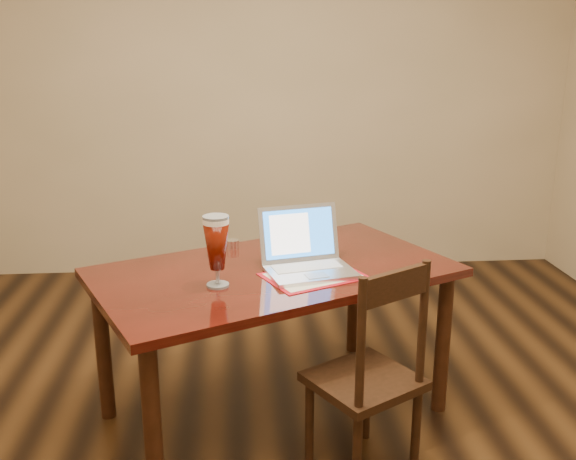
{
  "coord_description": "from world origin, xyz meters",
  "views": [
    {
      "loc": [
        -0.21,
        -2.18,
        1.66
      ],
      "look_at": [
        0.01,
        0.5,
        0.88
      ],
      "focal_mm": 40.0,
      "sensor_mm": 36.0,
      "label": 1
    }
  ],
  "objects": [
    {
      "name": "dining_chair",
      "position": [
        0.29,
        0.0,
        0.42
      ],
      "size": [
        0.51,
        0.51,
        0.9
      ],
      "rotation": [
        0.0,
        0.0,
        0.53
      ],
      "color": "black",
      "rests_on": "ground"
    },
    {
      "name": "room_shell",
      "position": [
        0.0,
        0.0,
        1.76
      ],
      "size": [
        4.51,
        5.01,
        2.71
      ],
      "color": "tan",
      "rests_on": "ground"
    },
    {
      "name": "dining_table",
      "position": [
        -0.06,
        0.45,
        0.64
      ],
      "size": [
        1.74,
        1.41,
        1.01
      ],
      "rotation": [
        0.0,
        0.0,
        0.43
      ],
      "color": "#450E09",
      "rests_on": "ground"
    }
  ]
}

